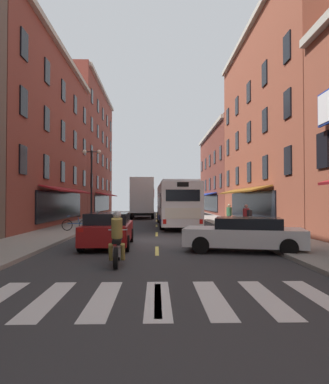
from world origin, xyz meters
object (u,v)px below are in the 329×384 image
(box_truck, at_px, (142,199))
(street_lamp_twin, at_px, (92,183))
(pedestrian_near, at_px, (246,218))
(pedestrian_mid, at_px, (229,215))
(motorcycle_rider, at_px, (117,241))
(bicycle_near, at_px, (76,225))
(transit_bus, at_px, (176,203))
(sedan_near, at_px, (245,234))
(sedan_far, at_px, (143,209))
(sedan_mid, at_px, (108,229))

(box_truck, height_order, street_lamp_twin, street_lamp_twin)
(pedestrian_near, distance_m, pedestrian_mid, 3.87)
(motorcycle_rider, xyz_separation_m, street_lamp_twin, (-3.73, 15.57, 2.57))
(motorcycle_rider, relative_size, bicycle_near, 1.21)
(transit_bus, distance_m, bicycle_near, 8.43)
(sedan_near, distance_m, pedestrian_mid, 10.37)
(motorcycle_rider, xyz_separation_m, bicycle_near, (-3.65, 10.21, -0.21))
(sedan_far, relative_size, bicycle_near, 2.64)
(transit_bus, bearing_deg, sedan_near, -81.74)
(motorcycle_rider, bearing_deg, sedan_near, 28.40)
(sedan_mid, bearing_deg, sedan_far, 89.58)
(transit_bus, distance_m, motorcycle_rider, 15.88)
(sedan_far, distance_m, street_lamp_twin, 22.38)
(transit_bus, height_order, bicycle_near, transit_bus)
(sedan_near, bearing_deg, box_truck, 101.55)
(bicycle_near, bearing_deg, pedestrian_near, -7.61)
(bicycle_near, distance_m, street_lamp_twin, 6.04)
(sedan_near, height_order, pedestrian_near, pedestrian_near)
(bicycle_near, bearing_deg, box_truck, 78.26)
(box_truck, bearing_deg, pedestrian_near, -69.23)
(transit_bus, relative_size, pedestrian_near, 7.28)
(bicycle_near, bearing_deg, sedan_near, -43.05)
(transit_bus, xyz_separation_m, sedan_near, (1.91, -13.12, -1.04))
(sedan_near, bearing_deg, bicycle_near, 136.95)
(transit_bus, distance_m, street_lamp_twin, 6.62)
(sedan_mid, xyz_separation_m, motorcycle_rider, (0.83, -4.06, -0.03))
(sedan_mid, distance_m, sedan_far, 33.51)
(pedestrian_mid, bearing_deg, street_lamp_twin, -19.73)
(sedan_near, height_order, street_lamp_twin, street_lamp_twin)
(transit_bus, distance_m, box_truck, 11.23)
(motorcycle_rider, bearing_deg, bicycle_near, 109.66)
(box_truck, xyz_separation_m, pedestrian_mid, (6.50, -13.69, -1.20))
(sedan_far, distance_m, bicycle_near, 27.54)
(sedan_near, relative_size, sedan_mid, 1.08)
(motorcycle_rider, bearing_deg, pedestrian_near, 54.29)
(transit_bus, height_order, street_lamp_twin, street_lamp_twin)
(sedan_near, relative_size, motorcycle_rider, 2.32)
(motorcycle_rider, relative_size, pedestrian_mid, 1.31)
(sedan_mid, relative_size, pedestrian_mid, 2.81)
(box_truck, relative_size, pedestrian_mid, 4.44)
(motorcycle_rider, height_order, street_lamp_twin, street_lamp_twin)
(sedan_near, relative_size, pedestrian_mid, 3.04)
(sedan_near, height_order, sedan_mid, sedan_mid)
(box_truck, relative_size, sedan_near, 1.46)
(sedan_far, distance_m, motorcycle_rider, 37.58)
(transit_bus, relative_size, sedan_near, 2.42)
(sedan_far, xyz_separation_m, pedestrian_mid, (6.80, -24.84, 0.29))
(sedan_far, xyz_separation_m, pedestrian_near, (6.97, -28.70, 0.33))
(motorcycle_rider, bearing_deg, box_truck, 90.61)
(sedan_near, height_order, pedestrian_mid, pedestrian_mid)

